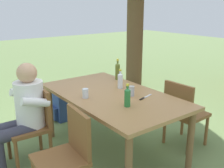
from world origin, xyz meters
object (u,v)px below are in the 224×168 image
at_px(dining_table, 112,100).
at_px(cup_steel, 132,91).
at_px(bottle_olive, 118,71).
at_px(person_in_white_shirt, 23,110).
at_px(bottle_clear, 120,80).
at_px(chair_far_right, 183,111).
at_px(bottle_green, 127,97).
at_px(backpack_by_near_side, 58,107).
at_px(cup_glass, 85,93).
at_px(chair_near_left, 34,122).
at_px(table_knife, 145,97).
at_px(chair_near_right, 68,152).

relative_size(dining_table, cup_steel, 15.67).
distance_m(dining_table, bottle_olive, 0.66).
height_order(person_in_white_shirt, bottle_clear, person_in_white_shirt).
xyz_separation_m(chair_far_right, bottle_green, (0.00, -0.93, 0.39)).
distance_m(cup_steel, backpack_by_near_side, 1.64).
relative_size(bottle_green, cup_glass, 2.25).
bearing_deg(bottle_olive, person_in_white_shirt, -88.21).
height_order(chair_far_right, backpack_by_near_side, chair_far_right).
bearing_deg(dining_table, person_in_white_shirt, -113.93).
bearing_deg(bottle_clear, cup_steel, -13.99).
relative_size(chair_near_left, cup_steel, 7.49).
height_order(chair_far_right, table_knife, chair_far_right).
height_order(cup_glass, cup_steel, cup_steel).
distance_m(cup_glass, backpack_by_near_side, 1.41).
xyz_separation_m(chair_near_right, bottle_green, (0.00, 0.70, 0.39)).
bearing_deg(cup_steel, table_knife, 28.60).
height_order(dining_table, person_in_white_shirt, person_in_white_shirt).
bearing_deg(backpack_by_near_side, chair_near_left, -38.49).
relative_size(person_in_white_shirt, bottle_olive, 4.02).
distance_m(person_in_white_shirt, bottle_green, 1.18).
bearing_deg(bottle_olive, cup_steel, -24.72).
xyz_separation_m(dining_table, backpack_by_near_side, (-1.31, -0.10, -0.48)).
xyz_separation_m(bottle_clear, cup_steel, (0.31, -0.08, -0.05)).
distance_m(bottle_clear, bottle_green, 0.62).
xyz_separation_m(dining_table, chair_far_right, (0.41, 0.81, -0.20)).
bearing_deg(bottle_olive, chair_near_right, -55.14).
xyz_separation_m(bottle_olive, table_knife, (0.79, -0.22, -0.12)).
relative_size(dining_table, table_knife, 7.70).
height_order(bottle_green, backpack_by_near_side, bottle_green).
relative_size(chair_near_left, table_knife, 3.68).
height_order(person_in_white_shirt, bottle_green, person_in_white_shirt).
distance_m(bottle_green, table_knife, 0.35).
bearing_deg(dining_table, bottle_olive, 136.29).
distance_m(chair_far_right, person_in_white_shirt, 1.93).
distance_m(chair_near_right, bottle_green, 0.80).
xyz_separation_m(bottle_olive, bottle_green, (0.87, -0.54, -0.02)).
height_order(chair_near_right, person_in_white_shirt, person_in_white_shirt).
relative_size(bottle_olive, bottle_clear, 1.21).
bearing_deg(bottle_olive, chair_near_left, -87.82).
distance_m(bottle_clear, cup_glass, 0.54).
distance_m(chair_near_right, bottle_clear, 1.22).
distance_m(cup_glass, cup_steel, 0.53).
bearing_deg(bottle_green, chair_near_left, -139.52).
xyz_separation_m(chair_near_right, bottle_clear, (-0.53, 1.02, 0.39)).
relative_size(chair_far_right, cup_steel, 7.49).
distance_m(person_in_white_shirt, cup_glass, 0.71).
distance_m(bottle_olive, cup_steel, 0.71).
xyz_separation_m(bottle_olive, backpack_by_near_side, (-0.85, -0.53, -0.69)).
xyz_separation_m(chair_far_right, cup_steel, (-0.22, -0.68, 0.34)).
height_order(chair_far_right, chair_near_right, same).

